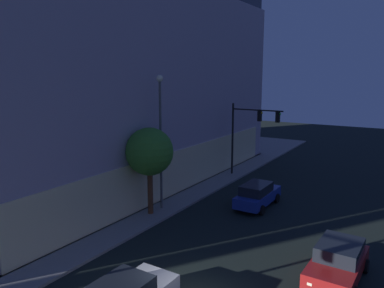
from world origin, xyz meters
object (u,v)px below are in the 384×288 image
Objects in this scene: street_lamp_sidewalk at (160,128)px; modern_building at (75,69)px; traffic_light_far_corner at (251,126)px; car_blue at (257,195)px; car_red at (338,261)px; sidewalk_tree at (149,152)px.

modern_building is at bearing 72.17° from street_lamp_sidewalk.
traffic_light_far_corner reaches higher than car_blue.
street_lamp_sidewalk is 8.24m from car_blue.
car_red is (-2.89, -11.97, -4.84)m from street_lamp_sidewalk.
modern_building is at bearing 74.24° from car_red.
traffic_light_far_corner is 12.11m from sidewalk_tree.
street_lamp_sidewalk is 1.93× the size of car_blue.
sidewalk_tree is (-11.96, 1.83, -0.44)m from traffic_light_far_corner.
street_lamp_sidewalk is at bearing -0.97° from sidewalk_tree.
car_red is (-13.67, -10.16, -3.86)m from traffic_light_far_corner.
sidewalk_tree is at bearing 171.31° from traffic_light_far_corner.
traffic_light_far_corner is at bearing 27.48° from car_blue.
modern_building is 5.18× the size of traffic_light_far_corner.
traffic_light_far_corner is at bearing -8.69° from sidewalk_tree.
street_lamp_sidewalk reaches higher than sidewalk_tree.
sidewalk_tree reaches higher than car_red.
modern_building is 19.64m from car_blue.
sidewalk_tree is 8.21m from car_blue.
modern_building is 5.90× the size of sidewalk_tree.
modern_building reaches higher than car_blue.
traffic_light_far_corner is 0.72× the size of street_lamp_sidewalk.
street_lamp_sidewalk is at bearing -107.83° from modern_building.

